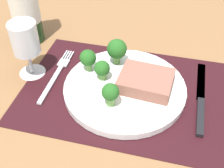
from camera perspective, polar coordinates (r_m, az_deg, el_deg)
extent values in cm
cube|color=brown|center=(65.48, 2.44, -2.49)|extent=(140.00, 110.00, 3.00)
cube|color=black|center=(64.32, 2.49, -1.46)|extent=(45.09, 31.35, 0.30)
cylinder|color=white|center=(63.66, 2.51, -0.84)|extent=(26.69, 26.69, 1.60)
cube|color=#8C5647|center=(62.34, 6.66, 0.56)|extent=(11.79, 9.75, 2.95)
cylinder|color=#5B8942|center=(68.57, 0.94, 4.90)|extent=(1.59, 1.59, 2.00)
sphere|color=#235B1E|center=(66.79, 0.97, 6.91)|extent=(4.63, 4.63, 4.63)
cylinder|color=#5B8942|center=(64.48, -1.93, 1.63)|extent=(1.87, 1.87, 1.36)
sphere|color=#235B1E|center=(63.08, -1.97, 3.11)|extent=(3.49, 3.49, 3.49)
cylinder|color=#6B994C|center=(58.44, -0.31, -3.32)|extent=(1.78, 1.78, 1.91)
sphere|color=#235B1E|center=(56.69, -0.32, -1.59)|extent=(3.56, 3.56, 3.56)
cylinder|color=#6B994C|center=(66.87, -4.65, 3.47)|extent=(1.53, 1.53, 1.75)
sphere|color=#235B1E|center=(65.33, -4.77, 5.16)|extent=(3.79, 3.79, 3.79)
cube|color=silver|center=(66.94, -11.91, 0.06)|extent=(1.00, 13.00, 0.50)
cube|color=silver|center=(72.24, -9.52, 4.12)|extent=(2.40, 2.60, 0.40)
cube|color=silver|center=(74.78, -9.31, 5.66)|extent=(0.30, 3.60, 0.35)
cube|color=silver|center=(74.58, -8.88, 5.60)|extent=(0.30, 3.60, 0.35)
cube|color=silver|center=(74.38, -8.45, 5.54)|extent=(0.30, 3.60, 0.35)
cube|color=silver|center=(74.18, -8.02, 5.48)|extent=(0.30, 3.60, 0.35)
cube|color=black|center=(61.16, 17.00, -6.09)|extent=(1.40, 10.00, 0.80)
cube|color=silver|center=(69.65, 17.17, 0.73)|extent=(1.80, 13.00, 0.30)
cylinder|color=#143819|center=(78.01, -17.05, 15.09)|extent=(7.18, 7.18, 22.04)
cylinder|color=silver|center=(78.50, -16.88, 14.38)|extent=(7.33, 7.33, 7.72)
cylinder|color=silver|center=(71.64, -15.35, 2.28)|extent=(6.15, 6.15, 0.40)
cylinder|color=silver|center=(69.75, -15.81, 4.21)|extent=(0.80, 0.80, 5.80)
cylinder|color=silver|center=(66.08, -16.86, 8.63)|extent=(6.09, 6.09, 7.23)
cylinder|color=#560C19|center=(67.19, -16.52, 7.19)|extent=(5.36, 5.36, 3.12)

